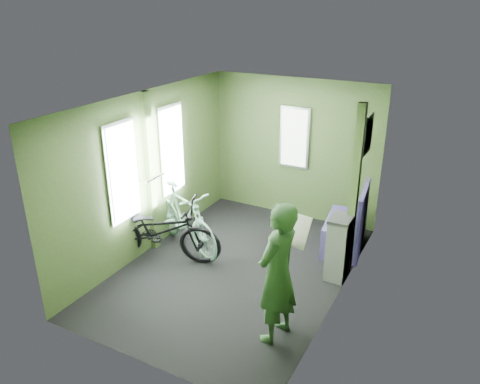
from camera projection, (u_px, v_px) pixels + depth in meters
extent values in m
plane|color=black|center=(237.00, 269.00, 6.38)|extent=(4.00, 4.00, 0.00)
cube|color=silver|center=(236.00, 101.00, 5.50)|extent=(2.80, 4.00, 0.02)
cube|color=#3A5125|center=(294.00, 149.00, 7.57)|extent=(2.80, 0.02, 2.30)
cube|color=#3A5125|center=(134.00, 265.00, 4.30)|extent=(2.80, 0.02, 2.30)
cube|color=#3A5125|center=(148.00, 173.00, 6.54)|extent=(0.02, 4.00, 2.30)
cube|color=#3A5125|center=(344.00, 213.00, 5.34)|extent=(0.02, 4.00, 2.30)
cube|color=#3A5125|center=(151.00, 174.00, 6.52)|extent=(0.08, 0.12, 2.30)
cube|color=silver|center=(123.00, 172.00, 5.99)|extent=(0.02, 0.56, 1.34)
cube|color=silver|center=(173.00, 150.00, 6.89)|extent=(0.02, 0.56, 1.34)
cube|color=white|center=(120.00, 132.00, 5.79)|extent=(0.00, 0.12, 0.12)
cube|color=white|center=(172.00, 114.00, 6.69)|extent=(0.00, 0.12, 0.12)
cylinder|color=silver|center=(155.00, 178.00, 6.51)|extent=(0.03, 0.40, 0.03)
cube|color=#3A5125|center=(354.00, 194.00, 5.85)|extent=(0.10, 0.10, 2.30)
cube|color=white|center=(368.00, 134.00, 5.81)|extent=(0.02, 0.40, 0.50)
cube|color=silver|center=(294.00, 138.00, 7.46)|extent=(0.50, 0.02, 1.00)
imported|color=black|center=(162.00, 259.00, 6.62)|extent=(1.89, 1.15, 1.00)
imported|color=#80BBA3|center=(186.00, 247.00, 6.94)|extent=(1.67, 1.13, 0.99)
imported|color=#2C502B|center=(277.00, 274.00, 4.82)|extent=(0.48, 0.64, 1.59)
cube|color=silver|center=(295.00, 230.00, 4.89)|extent=(0.35, 0.23, 0.32)
cube|color=slate|center=(339.00, 248.00, 6.04)|extent=(0.26, 0.36, 0.87)
cube|color=navy|center=(344.00, 234.00, 6.82)|extent=(0.63, 0.99, 0.47)
cube|color=navy|center=(363.00, 206.00, 6.53)|extent=(0.18, 0.94, 0.52)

